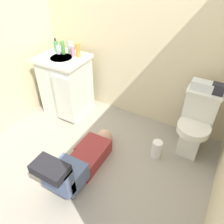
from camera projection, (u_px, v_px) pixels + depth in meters
name	position (u px, v px, depth m)	size (l,w,h in m)	color
ground_plane	(90.00, 164.00, 2.49)	(3.00, 3.14, 0.04)	gray
wall_back	(137.00, 27.00, 2.51)	(2.66, 0.08, 2.40)	beige
toilet	(195.00, 124.00, 2.45)	(0.36, 0.46, 0.75)	silver
vanity_cabinet	(66.00, 85.00, 3.02)	(0.60, 0.53, 0.82)	silver
faucet	(69.00, 49.00, 2.84)	(0.02, 0.02, 0.10)	silver
person_plumber	(79.00, 162.00, 2.28)	(0.39, 1.06, 0.52)	maroon
tissue_box	(202.00, 86.00, 2.27)	(0.22, 0.11, 0.10)	silver
toiletry_bag	(218.00, 89.00, 2.20)	(0.12, 0.09, 0.11)	#26262D
soap_dispenser	(56.00, 46.00, 2.89)	(0.06, 0.06, 0.17)	#489755
bottle_clear	(58.00, 50.00, 2.82)	(0.04, 0.04, 0.11)	silver
bottle_green	(63.00, 47.00, 2.80)	(0.05, 0.05, 0.17)	#4BA146
bottle_white	(71.00, 47.00, 2.83)	(0.05, 0.05, 0.15)	silver
bottle_pink	(73.00, 51.00, 2.77)	(0.05, 0.05, 0.13)	pink
bottle_amber	(78.00, 50.00, 2.72)	(0.06, 0.06, 0.17)	#CC8934
paper_towel_roll	(157.00, 149.00, 2.50)	(0.11, 0.11, 0.22)	white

